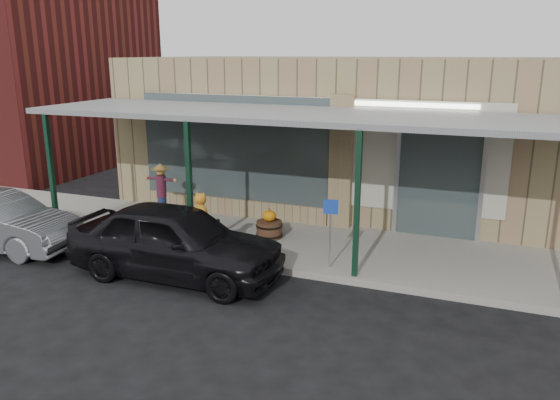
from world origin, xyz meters
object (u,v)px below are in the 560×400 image
at_px(barrel_scarecrow, 162,203).
at_px(barrel_pumpkin, 269,227).
at_px(parked_sedan, 175,241).
at_px(handicap_sign, 330,224).

distance_m(barrel_scarecrow, barrel_pumpkin, 2.95).
height_order(barrel_pumpkin, parked_sedan, parked_sedan).
xyz_separation_m(barrel_scarecrow, barrel_pumpkin, (2.94, -0.06, -0.27)).
xyz_separation_m(barrel_pumpkin, parked_sedan, (-1.01, -2.44, 0.35)).
bearing_deg(parked_sedan, handicap_sign, -67.20).
height_order(barrel_scarecrow, barrel_pumpkin, barrel_scarecrow).
bearing_deg(barrel_scarecrow, handicap_sign, 3.60).
height_order(barrel_scarecrow, handicap_sign, barrel_scarecrow).
distance_m(handicap_sign, parked_sedan, 3.09).
distance_m(barrel_scarecrow, parked_sedan, 3.16).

